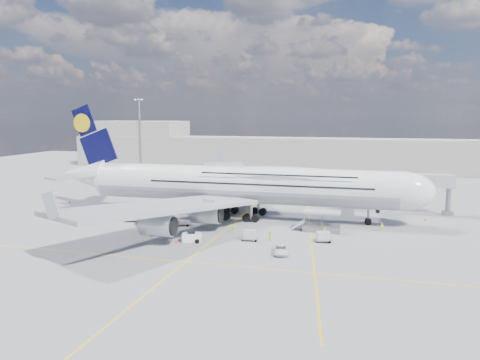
% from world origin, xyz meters
% --- Properties ---
extents(ground, '(300.00, 300.00, 0.00)m').
position_xyz_m(ground, '(0.00, 0.00, 0.00)').
color(ground, gray).
rests_on(ground, ground).
extents(taxi_line_main, '(0.25, 220.00, 0.01)m').
position_xyz_m(taxi_line_main, '(0.00, 0.00, 0.01)').
color(taxi_line_main, yellow).
rests_on(taxi_line_main, ground).
extents(taxi_line_cross, '(120.00, 0.25, 0.01)m').
position_xyz_m(taxi_line_cross, '(0.00, -20.00, 0.01)').
color(taxi_line_cross, yellow).
rests_on(taxi_line_cross, ground).
extents(taxi_line_diag, '(14.16, 99.06, 0.01)m').
position_xyz_m(taxi_line_diag, '(14.00, 10.00, 0.01)').
color(taxi_line_diag, yellow).
rests_on(taxi_line_diag, ground).
extents(airliner, '(77.26, 79.15, 23.71)m').
position_xyz_m(airliner, '(0.26, 10.00, 6.87)').
color(airliner, white).
rests_on(airliner, ground).
extents(jet_bridge, '(18.80, 12.10, 8.50)m').
position_xyz_m(jet_bridge, '(29.81, 20.94, 6.85)').
color(jet_bridge, '#B7B7BC').
rests_on(jet_bridge, ground).
extents(cargo_loader, '(8.53, 3.20, 3.67)m').
position_xyz_m(cargo_loader, '(16.82, 2.89, 1.25)').
color(cargo_loader, silver).
rests_on(cargo_loader, ground).
extents(light_mast, '(3.00, 0.70, 25.50)m').
position_xyz_m(light_mast, '(-40.00, 45.00, 13.21)').
color(light_mast, gray).
rests_on(light_mast, ground).
extents(terminal, '(180.00, 16.00, 12.00)m').
position_xyz_m(terminal, '(0.00, 95.00, 6.00)').
color(terminal, '#B2AD9E').
rests_on(terminal, ground).
extents(hangar, '(40.00, 22.00, 18.00)m').
position_xyz_m(hangar, '(-70.00, 100.00, 9.00)').
color(hangar, '#B2AD9E').
rests_on(hangar, ground).
extents(tree_line, '(160.00, 6.00, 8.00)m').
position_xyz_m(tree_line, '(40.00, 140.00, 4.00)').
color(tree_line, '#193814').
rests_on(tree_line, ground).
extents(dolly_row_a, '(3.83, 2.91, 0.50)m').
position_xyz_m(dolly_row_a, '(-19.26, 1.11, 0.39)').
color(dolly_row_a, gray).
rests_on(dolly_row_a, ground).
extents(dolly_row_b, '(3.68, 2.89, 2.06)m').
position_xyz_m(dolly_row_b, '(-17.81, 1.64, 1.11)').
color(dolly_row_b, gray).
rests_on(dolly_row_b, ground).
extents(dolly_row_c, '(3.24, 2.55, 0.42)m').
position_xyz_m(dolly_row_c, '(-8.65, 0.43, 0.33)').
color(dolly_row_c, gray).
rests_on(dolly_row_c, ground).
extents(dolly_back, '(3.03, 2.01, 1.77)m').
position_xyz_m(dolly_back, '(-25.30, 3.35, 0.95)').
color(dolly_back, gray).
rests_on(dolly_back, ground).
extents(dolly_nose_far, '(3.03, 2.14, 1.73)m').
position_xyz_m(dolly_nose_far, '(17.90, -4.35, 0.93)').
color(dolly_nose_far, gray).
rests_on(dolly_nose_far, ground).
extents(dolly_nose_near, '(2.93, 1.77, 1.77)m').
position_xyz_m(dolly_nose_near, '(6.08, -6.64, 0.95)').
color(dolly_nose_near, gray).
rests_on(dolly_nose_near, ground).
extents(baggage_tug, '(3.43, 2.28, 1.97)m').
position_xyz_m(baggage_tug, '(-2.86, -9.99, 0.87)').
color(baggage_tug, white).
rests_on(baggage_tug, ground).
extents(catering_truck_inner, '(6.48, 2.75, 3.81)m').
position_xyz_m(catering_truck_inner, '(-15.37, 21.73, 1.80)').
color(catering_truck_inner, gray).
rests_on(catering_truck_inner, ground).
extents(catering_truck_outer, '(7.67, 4.23, 4.32)m').
position_xyz_m(catering_truck_outer, '(-21.37, 36.76, 2.01)').
color(catering_truck_outer, gray).
rests_on(catering_truck_outer, ground).
extents(service_van, '(2.93, 4.93, 1.29)m').
position_xyz_m(service_van, '(12.38, -12.65, 0.64)').
color(service_van, white).
rests_on(service_van, ground).
extents(crew_nose, '(0.69, 0.60, 1.60)m').
position_xyz_m(crew_nose, '(27.38, 5.41, 0.80)').
color(crew_nose, '#D5FD1A').
rests_on(crew_nose, ground).
extents(crew_loader, '(0.87, 0.76, 1.50)m').
position_xyz_m(crew_loader, '(17.64, 1.08, 0.75)').
color(crew_loader, '#E7FF1A').
rests_on(crew_loader, ground).
extents(crew_wing, '(0.89, 1.06, 1.70)m').
position_xyz_m(crew_wing, '(-11.43, -8.52, 0.85)').
color(crew_wing, '#EFFF1A').
rests_on(crew_wing, ground).
extents(crew_van, '(0.85, 0.97, 1.68)m').
position_xyz_m(crew_van, '(9.33, -5.84, 0.84)').
color(crew_van, '#9CE217').
rests_on(crew_van, ground).
extents(crew_tug, '(1.04, 0.66, 1.54)m').
position_xyz_m(crew_tug, '(2.00, -2.33, 0.77)').
color(crew_tug, '#AEEF19').
rests_on(crew_tug, ground).
extents(cone_nose, '(0.49, 0.49, 0.63)m').
position_xyz_m(cone_nose, '(35.91, 16.80, 0.30)').
color(cone_nose, '#FF410D').
rests_on(cone_nose, ground).
extents(cone_wing_left_inner, '(0.47, 0.47, 0.60)m').
position_xyz_m(cone_wing_left_inner, '(-3.54, 24.71, 0.29)').
color(cone_wing_left_inner, '#FF410D').
rests_on(cone_wing_left_inner, ground).
extents(cone_wing_left_outer, '(0.40, 0.40, 0.51)m').
position_xyz_m(cone_wing_left_outer, '(-15.92, 36.93, 0.25)').
color(cone_wing_left_outer, '#FF410D').
rests_on(cone_wing_left_outer, ground).
extents(cone_wing_right_inner, '(0.50, 0.50, 0.63)m').
position_xyz_m(cone_wing_right_inner, '(-10.17, 2.22, 0.30)').
color(cone_wing_right_inner, '#FF410D').
rests_on(cone_wing_right_inner, ground).
extents(cone_wing_right_outer, '(0.50, 0.50, 0.64)m').
position_xyz_m(cone_wing_right_outer, '(-5.17, -11.07, 0.31)').
color(cone_wing_right_outer, '#FF410D').
rests_on(cone_wing_right_outer, ground).
extents(cone_tail, '(0.50, 0.50, 0.64)m').
position_xyz_m(cone_tail, '(-42.98, 14.37, 0.31)').
color(cone_tail, '#FF410D').
rests_on(cone_tail, ground).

